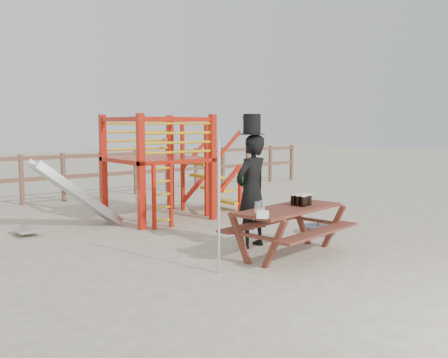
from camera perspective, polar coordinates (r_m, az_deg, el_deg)
ground at (r=7.34m, az=5.54°, el=-8.77°), size 60.00×60.00×0.00m
back_fence at (r=13.14m, az=-15.85°, el=0.93°), size 15.09×0.09×1.20m
playground_fort at (r=10.09m, az=-7.95°, el=1.49°), size 4.71×1.84×2.10m
picnic_table at (r=7.35m, az=7.44°, el=-5.24°), size 2.00×1.55×0.70m
man_with_hat at (r=7.68m, az=3.16°, el=-1.06°), size 0.70×0.53×2.06m
metal_pole at (r=6.31m, az=-0.60°, el=-3.20°), size 0.04×0.04×1.73m
parasol_base at (r=8.94m, az=10.80°, el=-5.68°), size 0.58×0.58×0.25m
paper_bag at (r=6.48m, az=4.46°, el=-4.08°), size 0.23×0.22×0.08m
stout_pints at (r=7.51m, az=8.91°, el=-2.36°), size 0.28×0.26×0.17m
empty_glasses at (r=6.91m, az=4.12°, el=-3.20°), size 0.22×0.13×0.15m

